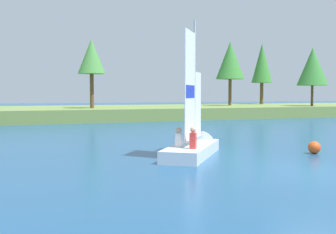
{
  "coord_description": "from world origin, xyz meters",
  "views": [
    {
      "loc": [
        -8.51,
        -9.79,
        2.35
      ],
      "look_at": [
        -1.02,
        9.63,
        1.2
      ],
      "focal_mm": 44.79,
      "sensor_mm": 36.0,
      "label": 1
    }
  ],
  "objects_px": {
    "shoreline_tree_midleft": "(230,60)",
    "shoreline_tree_centre": "(262,63)",
    "sailboat": "(196,144)",
    "channel_buoy": "(314,147)",
    "shoreline_tree_left": "(92,57)",
    "shoreline_tree_midright": "(313,66)"
  },
  "relations": [
    {
      "from": "shoreline_tree_left",
      "to": "shoreline_tree_centre",
      "type": "relative_size",
      "value": 0.81
    },
    {
      "from": "sailboat",
      "to": "channel_buoy",
      "type": "relative_size",
      "value": 11.26
    },
    {
      "from": "shoreline_tree_left",
      "to": "shoreline_tree_midright",
      "type": "xyz_separation_m",
      "value": [
        23.04,
        -1.52,
        -0.39
      ]
    },
    {
      "from": "shoreline_tree_midleft",
      "to": "shoreline_tree_centre",
      "type": "xyz_separation_m",
      "value": [
        6.69,
        3.86,
        0.12
      ]
    },
    {
      "from": "shoreline_tree_centre",
      "to": "sailboat",
      "type": "relative_size",
      "value": 1.38
    },
    {
      "from": "shoreline_tree_centre",
      "to": "channel_buoy",
      "type": "relative_size",
      "value": 15.5
    },
    {
      "from": "shoreline_tree_left",
      "to": "shoreline_tree_midright",
      "type": "bearing_deg",
      "value": -3.78
    },
    {
      "from": "shoreline_tree_left",
      "to": "sailboat",
      "type": "height_order",
      "value": "shoreline_tree_left"
    },
    {
      "from": "sailboat",
      "to": "shoreline_tree_centre",
      "type": "bearing_deg",
      "value": -0.3
    },
    {
      "from": "shoreline_tree_midleft",
      "to": "channel_buoy",
      "type": "distance_m",
      "value": 30.62
    },
    {
      "from": "shoreline_tree_midleft",
      "to": "shoreline_tree_centre",
      "type": "distance_m",
      "value": 7.73
    },
    {
      "from": "shoreline_tree_left",
      "to": "sailboat",
      "type": "xyz_separation_m",
      "value": [
        -0.19,
        -22.45,
        -5.24
      ]
    },
    {
      "from": "sailboat",
      "to": "channel_buoy",
      "type": "distance_m",
      "value": 4.65
    },
    {
      "from": "sailboat",
      "to": "shoreline_tree_left",
      "type": "bearing_deg",
      "value": 36.73
    },
    {
      "from": "shoreline_tree_midleft",
      "to": "shoreline_tree_centre",
      "type": "height_order",
      "value": "shoreline_tree_centre"
    },
    {
      "from": "shoreline_tree_midleft",
      "to": "sailboat",
      "type": "height_order",
      "value": "shoreline_tree_midleft"
    },
    {
      "from": "shoreline_tree_left",
      "to": "shoreline_tree_centre",
      "type": "distance_m",
      "value": 23.85
    },
    {
      "from": "shoreline_tree_centre",
      "to": "shoreline_tree_midright",
      "type": "bearing_deg",
      "value": -87.73
    },
    {
      "from": "sailboat",
      "to": "shoreline_tree_midright",
      "type": "bearing_deg",
      "value": -10.76
    },
    {
      "from": "shoreline_tree_midleft",
      "to": "sailboat",
      "type": "bearing_deg",
      "value": -121.97
    },
    {
      "from": "shoreline_tree_centre",
      "to": "sailboat",
      "type": "xyz_separation_m",
      "value": [
        -22.88,
        -29.79,
        -5.77
      ]
    },
    {
      "from": "shoreline_tree_left",
      "to": "channel_buoy",
      "type": "xyz_separation_m",
      "value": [
        4.14,
        -24.16,
        -5.38
      ]
    }
  ]
}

